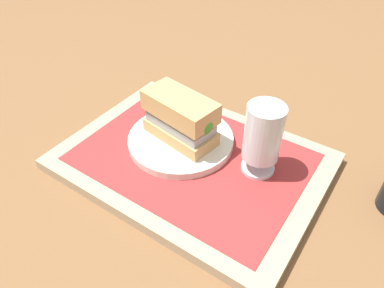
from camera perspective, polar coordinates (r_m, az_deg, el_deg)
The scene contains 6 objects.
ground_plane at distance 0.65m, azimuth 0.00°, elevation -3.38°, with size 3.00×3.00×0.00m, color brown.
tray at distance 0.64m, azimuth 0.00°, elevation -2.73°, with size 0.44×0.32×0.02m, color tan.
placemat at distance 0.63m, azimuth 0.00°, elevation -2.03°, with size 0.38×0.27×0.00m, color #9E2D2D.
plate at distance 0.65m, azimuth -1.77°, elevation 0.66°, with size 0.19×0.19×0.01m, color silver.
sandwich at distance 0.62m, azimuth -1.64°, elevation 4.07°, with size 0.14×0.08×0.08m.
beer_glass at distance 0.57m, azimuth 11.08°, elevation 1.18°, with size 0.06×0.06×0.12m.
Camera 1 is at (0.26, -0.38, 0.45)m, focal length 33.84 mm.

